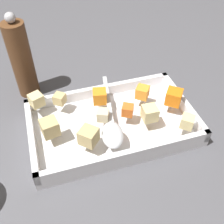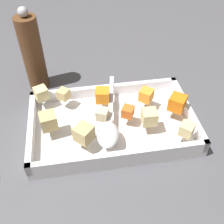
# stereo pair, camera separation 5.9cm
# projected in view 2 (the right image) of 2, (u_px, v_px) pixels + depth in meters

# --- Properties ---
(ground_plane) EXTENTS (4.00, 4.00, 0.00)m
(ground_plane) POSITION_uv_depth(u_px,v_px,m) (116.00, 134.00, 0.62)
(ground_plane) COLOR #4C4C51
(baking_dish) EXTENTS (0.37, 0.22, 0.04)m
(baking_dish) POSITION_uv_depth(u_px,v_px,m) (112.00, 125.00, 0.62)
(baking_dish) COLOR silver
(baking_dish) RESTS_ON ground_plane
(carrot_chunk_corner_ne) EXTENTS (0.04, 0.04, 0.03)m
(carrot_chunk_corner_ne) POSITION_uv_depth(u_px,v_px,m) (146.00, 95.00, 0.63)
(carrot_chunk_corner_ne) COLOR orange
(carrot_chunk_corner_ne) RESTS_ON baking_dish
(carrot_chunk_corner_se) EXTENTS (0.04, 0.04, 0.03)m
(carrot_chunk_corner_se) POSITION_uv_depth(u_px,v_px,m) (103.00, 95.00, 0.62)
(carrot_chunk_corner_se) COLOR orange
(carrot_chunk_corner_se) RESTS_ON baking_dish
(carrot_chunk_mid_left) EXTENTS (0.03, 0.03, 0.02)m
(carrot_chunk_mid_left) POSITION_uv_depth(u_px,v_px,m) (128.00, 112.00, 0.59)
(carrot_chunk_mid_left) COLOR orange
(carrot_chunk_mid_left) RESTS_ON baking_dish
(carrot_chunk_mid_right) EXTENTS (0.05, 0.05, 0.03)m
(carrot_chunk_mid_right) POSITION_uv_depth(u_px,v_px,m) (177.00, 103.00, 0.60)
(carrot_chunk_mid_right) COLOR orange
(carrot_chunk_mid_right) RESTS_ON baking_dish
(potato_chunk_far_left) EXTENTS (0.05, 0.05, 0.03)m
(potato_chunk_far_left) POSITION_uv_depth(u_px,v_px,m) (84.00, 133.00, 0.54)
(potato_chunk_far_left) COLOR tan
(potato_chunk_far_left) RESTS_ON baking_dish
(potato_chunk_corner_nw) EXTENTS (0.03, 0.03, 0.02)m
(potato_chunk_corner_nw) POSITION_uv_depth(u_px,v_px,m) (64.00, 94.00, 0.63)
(potato_chunk_corner_nw) COLOR tan
(potato_chunk_corner_nw) RESTS_ON baking_dish
(potato_chunk_front_center) EXTENTS (0.03, 0.03, 0.03)m
(potato_chunk_front_center) POSITION_uv_depth(u_px,v_px,m) (149.00, 117.00, 0.57)
(potato_chunk_front_center) COLOR #E0CC89
(potato_chunk_front_center) RESTS_ON baking_dish
(potato_chunk_back_center) EXTENTS (0.03, 0.03, 0.02)m
(potato_chunk_back_center) POSITION_uv_depth(u_px,v_px,m) (102.00, 114.00, 0.58)
(potato_chunk_back_center) COLOR beige
(potato_chunk_back_center) RESTS_ON baking_dish
(potato_chunk_center) EXTENTS (0.04, 0.04, 0.03)m
(potato_chunk_center) POSITION_uv_depth(u_px,v_px,m) (187.00, 129.00, 0.55)
(potato_chunk_center) COLOR #E0CC89
(potato_chunk_center) RESTS_ON baking_dish
(potato_chunk_corner_sw) EXTENTS (0.04, 0.04, 0.03)m
(potato_chunk_corner_sw) POSITION_uv_depth(u_px,v_px,m) (41.00, 93.00, 0.63)
(potato_chunk_corner_sw) COLOR #E0CC89
(potato_chunk_corner_sw) RESTS_ON baking_dish
(potato_chunk_far_right) EXTENTS (0.04, 0.04, 0.03)m
(potato_chunk_far_right) POSITION_uv_depth(u_px,v_px,m) (48.00, 121.00, 0.56)
(potato_chunk_far_right) COLOR tan
(potato_chunk_far_right) RESTS_ON baking_dish
(serving_spoon) EXTENTS (0.07, 0.24, 0.02)m
(serving_spoon) POSITION_uv_depth(u_px,v_px,m) (108.00, 130.00, 0.55)
(serving_spoon) COLOR silver
(serving_spoon) RESTS_ON baking_dish
(pepper_mill) EXTENTS (0.05, 0.05, 0.22)m
(pepper_mill) POSITION_uv_depth(u_px,v_px,m) (33.00, 53.00, 0.67)
(pepper_mill) COLOR brown
(pepper_mill) RESTS_ON ground_plane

